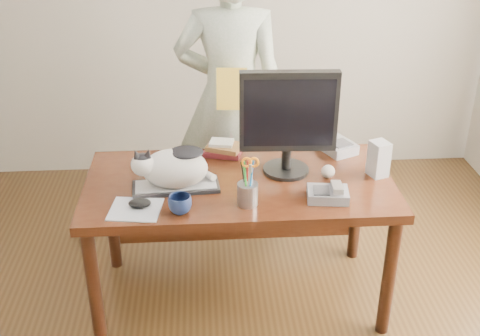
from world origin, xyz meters
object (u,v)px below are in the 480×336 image
calculator (337,146)px  person (230,98)px  pen_cup (248,191)px  monitor (288,118)px  mouse (140,203)px  cat (172,167)px  speaker (379,159)px  phone (329,193)px  coffee_mug (180,204)px  book_stack (224,149)px  keyboard (176,186)px  desk (238,198)px  baseball (328,171)px

calculator → person: size_ratio=0.14×
pen_cup → person: bearing=91.8°
monitor → calculator: bearing=40.0°
monitor → mouse: 0.86m
cat → speaker: size_ratio=2.23×
phone → calculator: size_ratio=0.85×
pen_cup → phone: 0.40m
monitor → coffee_mug: size_ratio=5.03×
book_stack → person: 0.44m
person → cat: bearing=72.5°
cat → calculator: size_ratio=1.67×
keyboard → cat: size_ratio=1.05×
speaker → mouse: bearing=171.8°
speaker → cat: bearing=164.5°
desk → speaker: bearing=-5.1°
keyboard → cat: (-0.01, -0.00, 0.11)m
monitor → book_stack: size_ratio=2.38×
person → calculator: bearing=149.6°
monitor → baseball: (0.21, -0.06, -0.28)m
coffee_mug → calculator: 1.07m
person → speaker: bearing=140.7°
calculator → book_stack: bearing=154.9°
pen_cup → monitor: bearing=53.0°
person → baseball: bearing=127.9°
phone → baseball: size_ratio=3.03×
speaker → phone: bearing=-162.8°
monitor → cat: bearing=-165.0°
pen_cup → desk: bearing=94.4°
cat → coffee_mug: cat is taller
calculator → keyboard: bearing=178.1°
phone → speaker: bearing=44.1°
baseball → book_stack: size_ratio=0.30×
cat → coffee_mug: (0.04, -0.23, -0.08)m
coffee_mug → speaker: size_ratio=0.59×
calculator → phone: bearing=-130.9°
pen_cup → mouse: pen_cup is taller
pen_cup → baseball: (0.44, 0.24, -0.03)m
pen_cup → person: 0.98m
person → keyboard: bearing=73.3°
monitor → mouse: monitor is taller
speaker → person: person is taller
calculator → person: 0.74m
mouse → speaker: (1.22, 0.25, 0.07)m
keyboard → calculator: bearing=18.1°
phone → book_stack: 0.73m
cat → book_stack: size_ratio=1.79×
mouse → speaker: 1.25m
coffee_mug → book_stack: (0.23, 0.62, -0.01)m
coffee_mug → baseball: size_ratio=1.58×
coffee_mug → book_stack: coffee_mug is taller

